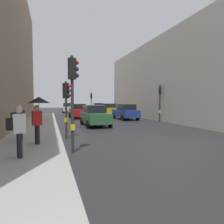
# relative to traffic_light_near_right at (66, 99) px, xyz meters

# --- Properties ---
(ground_plane) EXTENTS (120.00, 120.00, 0.00)m
(ground_plane) POSITION_rel_traffic_light_near_right_xyz_m (4.92, -2.93, -2.21)
(ground_plane) COLOR #28282B
(sidewalk_kerb) EXTENTS (2.94, 40.00, 0.16)m
(sidewalk_kerb) POSITION_rel_traffic_light_near_right_xyz_m (-1.79, 3.07, -2.13)
(sidewalk_kerb) COLOR #A8A5A0
(sidewalk_kerb) RESTS_ON ground
(building_facade_right) EXTENTS (12.00, 31.70, 9.02)m
(building_facade_right) POSITION_rel_traffic_light_near_right_xyz_m (16.16, 7.17, 2.30)
(building_facade_right) COLOR #B2ADA3
(building_facade_right) RESTS_ON ground
(traffic_light_near_right) EXTENTS (0.44, 0.37, 3.21)m
(traffic_light_near_right) POSITION_rel_traffic_light_near_right_xyz_m (0.00, 0.00, 0.00)
(traffic_light_near_right) COLOR #2D2D2D
(traffic_light_near_right) RESTS_ON ground
(traffic_light_near_left) EXTENTS (0.44, 0.26, 3.92)m
(traffic_light_near_left) POSITION_rel_traffic_light_near_right_xyz_m (0.00, -3.26, 0.49)
(traffic_light_near_left) COLOR #2D2D2D
(traffic_light_near_left) RESTS_ON ground
(traffic_light_far_median) EXTENTS (0.25, 0.43, 3.45)m
(traffic_light_far_median) POSITION_rel_traffic_light_near_right_xyz_m (5.42, 20.14, 0.17)
(traffic_light_far_median) COLOR #2D2D2D
(traffic_light_far_median) RESTS_ON ground
(traffic_light_mid_street) EXTENTS (0.35, 0.45, 3.75)m
(traffic_light_mid_street) POSITION_rel_traffic_light_near_right_xyz_m (9.85, 6.75, 0.38)
(traffic_light_mid_street) COLOR #2D2D2D
(traffic_light_mid_street) RESTS_ON ground
(car_green_estate) EXTENTS (2.10, 4.24, 1.76)m
(car_green_estate) POSITION_rel_traffic_light_near_right_xyz_m (2.77, 5.26, -1.33)
(car_green_estate) COLOR #2D6038
(car_green_estate) RESTS_ON ground
(car_red_sedan) EXTENTS (2.20, 4.29, 1.76)m
(car_red_sedan) POSITION_rel_traffic_light_near_right_xyz_m (2.52, 13.86, -1.33)
(car_red_sedan) COLOR red
(car_red_sedan) RESTS_ON ground
(car_white_compact) EXTENTS (2.19, 4.29, 1.76)m
(car_white_compact) POSITION_rel_traffic_light_near_right_xyz_m (2.29, 27.08, -1.33)
(car_white_compact) COLOR silver
(car_white_compact) RESTS_ON ground
(car_yellow_taxi) EXTENTS (2.14, 4.26, 1.76)m
(car_yellow_taxi) POSITION_rel_traffic_light_near_right_xyz_m (7.54, 17.69, -1.33)
(car_yellow_taxi) COLOR yellow
(car_yellow_taxi) RESTS_ON ground
(car_blue_van) EXTENTS (2.18, 4.28, 1.76)m
(car_blue_van) POSITION_rel_traffic_light_near_right_xyz_m (7.42, 10.18, -1.33)
(car_blue_van) COLOR navy
(car_blue_van) RESTS_ON ground
(car_dark_suv) EXTENTS (2.20, 4.29, 1.76)m
(car_dark_suv) POSITION_rel_traffic_light_near_right_xyz_m (7.45, 23.95, -1.33)
(car_dark_suv) COLOR black
(car_dark_suv) RESTS_ON ground
(pedestrian_with_umbrella) EXTENTS (1.00, 1.00, 2.14)m
(pedestrian_with_umbrella) POSITION_rel_traffic_light_near_right_xyz_m (-1.40, -1.78, -0.37)
(pedestrian_with_umbrella) COLOR black
(pedestrian_with_umbrella) RESTS_ON sidewalk_kerb
(pedestrian_with_grey_backpack) EXTENTS (0.64, 0.39, 1.77)m
(pedestrian_with_grey_backpack) POSITION_rel_traffic_light_near_right_xyz_m (-2.37, -0.54, -1.05)
(pedestrian_with_grey_backpack) COLOR black
(pedestrian_with_grey_backpack) RESTS_ON sidewalk_kerb
(pedestrian_with_black_backpack) EXTENTS (0.65, 0.42, 1.77)m
(pedestrian_with_black_backpack) POSITION_rel_traffic_light_near_right_xyz_m (-1.95, -4.04, -1.05)
(pedestrian_with_black_backpack) COLOR black
(pedestrian_with_black_backpack) RESTS_ON sidewalk_kerb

